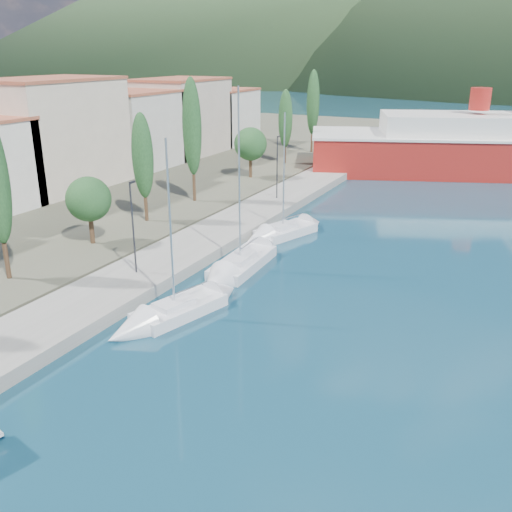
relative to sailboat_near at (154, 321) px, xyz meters
The scene contains 9 objects.
ground 110.31m from the sailboat_near, 87.76° to the left, with size 1400.00×1400.00×0.00m, color navy.
quay 16.89m from the sailboat_near, 106.14° to the left, with size 5.00×88.00×0.80m, color gray.
land_strip 50.11m from the sailboat_near, 148.44° to the left, with size 70.00×148.00×0.70m, color #565644.
town_buildings 39.13m from the sailboat_near, 135.59° to the left, with size 9.20×69.20×11.30m.
tree_row 26.02m from the sailboat_near, 117.30° to the left, with size 3.74×64.76×11.68m.
lamp_posts 8.01m from the sailboat_near, 131.67° to the left, with size 0.15×43.37×6.06m.
sailboat_near is the anchor object (origin of this frame).
sailboat_mid 7.99m from the sailboat_near, 87.38° to the left, with size 2.90×9.46×13.46m.
sailboat_far 16.89m from the sailboat_near, 92.19° to the left, with size 4.71×7.86×11.01m.
Camera 1 is at (13.64, -13.49, 14.62)m, focal length 40.00 mm.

